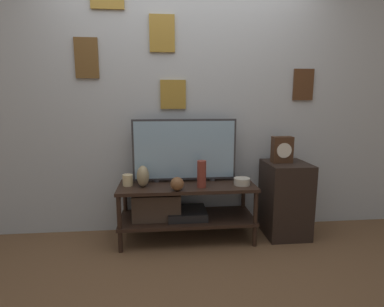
{
  "coord_description": "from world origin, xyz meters",
  "views": [
    {
      "loc": [
        -0.21,
        -2.4,
        1.31
      ],
      "look_at": [
        0.05,
        0.28,
        0.83
      ],
      "focal_mm": 28.0,
      "sensor_mm": 36.0,
      "label": 1
    }
  ],
  "objects_px": {
    "mantel_clock": "(282,150)",
    "candle_jar": "(128,180)",
    "vase_tall_ceramic": "(202,174)",
    "vase_round_glass": "(177,184)",
    "television": "(185,150)",
    "vase_urn_stoneware": "(143,176)",
    "vase_wide_bowl": "(242,181)"
  },
  "relations": [
    {
      "from": "vase_round_glass",
      "to": "mantel_clock",
      "type": "distance_m",
      "value": 1.06
    },
    {
      "from": "television",
      "to": "vase_urn_stoneware",
      "type": "relative_size",
      "value": 5.08
    },
    {
      "from": "vase_urn_stoneware",
      "to": "vase_wide_bowl",
      "type": "bearing_deg",
      "value": -2.23
    },
    {
      "from": "vase_round_glass",
      "to": "vase_tall_ceramic",
      "type": "bearing_deg",
      "value": 19.08
    },
    {
      "from": "vase_round_glass",
      "to": "vase_wide_bowl",
      "type": "bearing_deg",
      "value": 10.89
    },
    {
      "from": "television",
      "to": "vase_urn_stoneware",
      "type": "xyz_separation_m",
      "value": [
        -0.39,
        -0.14,
        -0.21
      ]
    },
    {
      "from": "television",
      "to": "vase_urn_stoneware",
      "type": "distance_m",
      "value": 0.46
    },
    {
      "from": "vase_wide_bowl",
      "to": "mantel_clock",
      "type": "xyz_separation_m",
      "value": [
        0.41,
        0.1,
        0.27
      ]
    },
    {
      "from": "mantel_clock",
      "to": "candle_jar",
      "type": "bearing_deg",
      "value": -179.21
    },
    {
      "from": "vase_urn_stoneware",
      "to": "candle_jar",
      "type": "relative_size",
      "value": 1.88
    },
    {
      "from": "vase_tall_ceramic",
      "to": "vase_round_glass",
      "type": "xyz_separation_m",
      "value": [
        -0.22,
        -0.08,
        -0.06
      ]
    },
    {
      "from": "vase_tall_ceramic",
      "to": "vase_urn_stoneware",
      "type": "height_order",
      "value": "vase_tall_ceramic"
    },
    {
      "from": "television",
      "to": "mantel_clock",
      "type": "relative_size",
      "value": 3.93
    },
    {
      "from": "vase_wide_bowl",
      "to": "vase_round_glass",
      "type": "height_order",
      "value": "vase_round_glass"
    },
    {
      "from": "vase_wide_bowl",
      "to": "vase_urn_stoneware",
      "type": "distance_m",
      "value": 0.91
    },
    {
      "from": "television",
      "to": "vase_wide_bowl",
      "type": "distance_m",
      "value": 0.61
    },
    {
      "from": "vase_round_glass",
      "to": "vase_urn_stoneware",
      "type": "bearing_deg",
      "value": 153.29
    },
    {
      "from": "television",
      "to": "vase_urn_stoneware",
      "type": "height_order",
      "value": "television"
    },
    {
      "from": "vase_round_glass",
      "to": "candle_jar",
      "type": "height_order",
      "value": "vase_round_glass"
    },
    {
      "from": "television",
      "to": "vase_tall_ceramic",
      "type": "height_order",
      "value": "television"
    },
    {
      "from": "candle_jar",
      "to": "vase_wide_bowl",
      "type": "bearing_deg",
      "value": -4.36
    },
    {
      "from": "candle_jar",
      "to": "mantel_clock",
      "type": "relative_size",
      "value": 0.41
    },
    {
      "from": "vase_round_glass",
      "to": "mantel_clock",
      "type": "relative_size",
      "value": 0.47
    },
    {
      "from": "television",
      "to": "candle_jar",
      "type": "relative_size",
      "value": 9.54
    },
    {
      "from": "vase_wide_bowl",
      "to": "mantel_clock",
      "type": "height_order",
      "value": "mantel_clock"
    },
    {
      "from": "vase_urn_stoneware",
      "to": "television",
      "type": "bearing_deg",
      "value": 19.52
    },
    {
      "from": "vase_urn_stoneware",
      "to": "candle_jar",
      "type": "xyz_separation_m",
      "value": [
        -0.14,
        0.04,
        -0.05
      ]
    },
    {
      "from": "vase_urn_stoneware",
      "to": "mantel_clock",
      "type": "xyz_separation_m",
      "value": [
        1.31,
        0.06,
        0.21
      ]
    },
    {
      "from": "candle_jar",
      "to": "mantel_clock",
      "type": "height_order",
      "value": "mantel_clock"
    },
    {
      "from": "vase_tall_ceramic",
      "to": "candle_jar",
      "type": "height_order",
      "value": "vase_tall_ceramic"
    },
    {
      "from": "television",
      "to": "vase_tall_ceramic",
      "type": "distance_m",
      "value": 0.31
    },
    {
      "from": "mantel_clock",
      "to": "vase_tall_ceramic",
      "type": "bearing_deg",
      "value": -170.04
    }
  ]
}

